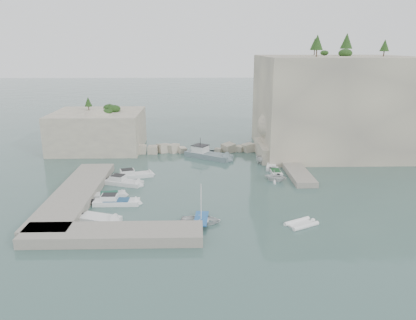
{
  "coord_description": "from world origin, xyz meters",
  "views": [
    {
      "loc": [
        -1.42,
        -49.7,
        18.77
      ],
      "look_at": [
        0.0,
        6.0,
        3.0
      ],
      "focal_mm": 35.0,
      "sensor_mm": 36.0,
      "label": 1
    }
  ],
  "objects_px": {
    "motorboat_a": "(133,177)",
    "motorboat_b": "(124,184)",
    "inflatable_dinghy": "(301,225)",
    "motorboat_d": "(117,204)",
    "tender_east_d": "(268,163)",
    "work_boat": "(208,158)",
    "tender_east_a": "(275,181)",
    "tender_east_b": "(276,174)",
    "motorboat_c": "(110,197)",
    "motorboat_e": "(100,221)",
    "tender_east_c": "(271,168)",
    "rowboat": "(201,223)"
  },
  "relations": [
    {
      "from": "motorboat_a",
      "to": "tender_east_d",
      "type": "xyz_separation_m",
      "value": [
        21.24,
        6.86,
        0.0
      ]
    },
    {
      "from": "motorboat_a",
      "to": "tender_east_a",
      "type": "xyz_separation_m",
      "value": [
        20.65,
        -2.26,
        0.0
      ]
    },
    {
      "from": "rowboat",
      "to": "inflatable_dinghy",
      "type": "height_order",
      "value": "rowboat"
    },
    {
      "from": "inflatable_dinghy",
      "to": "motorboat_c",
      "type": "bearing_deg",
      "value": 130.2
    },
    {
      "from": "motorboat_a",
      "to": "tender_east_c",
      "type": "distance_m",
      "value": 21.67
    },
    {
      "from": "motorboat_c",
      "to": "tender_east_c",
      "type": "height_order",
      "value": "same"
    },
    {
      "from": "motorboat_a",
      "to": "motorboat_b",
      "type": "relative_size",
      "value": 1.05
    },
    {
      "from": "tender_east_c",
      "to": "inflatable_dinghy",
      "type": "bearing_deg",
      "value": -168.82
    },
    {
      "from": "motorboat_b",
      "to": "tender_east_a",
      "type": "relative_size",
      "value": 1.86
    },
    {
      "from": "tender_east_b",
      "to": "work_boat",
      "type": "xyz_separation_m",
      "value": [
        -9.95,
        9.34,
        0.0
      ]
    },
    {
      "from": "tender_east_b",
      "to": "tender_east_d",
      "type": "relative_size",
      "value": 0.93
    },
    {
      "from": "motorboat_a",
      "to": "inflatable_dinghy",
      "type": "distance_m",
      "value": 26.91
    },
    {
      "from": "rowboat",
      "to": "work_boat",
      "type": "bearing_deg",
      "value": 1.63
    },
    {
      "from": "motorboat_d",
      "to": "tender_east_a",
      "type": "height_order",
      "value": "tender_east_a"
    },
    {
      "from": "tender_east_d",
      "to": "motorboat_a",
      "type": "bearing_deg",
      "value": 91.98
    },
    {
      "from": "rowboat",
      "to": "tender_east_a",
      "type": "height_order",
      "value": "tender_east_a"
    },
    {
      "from": "motorboat_e",
      "to": "tender_east_c",
      "type": "bearing_deg",
      "value": 61.54
    },
    {
      "from": "motorboat_e",
      "to": "inflatable_dinghy",
      "type": "bearing_deg",
      "value": 16.2
    },
    {
      "from": "rowboat",
      "to": "tender_east_c",
      "type": "distance_m",
      "value": 23.43
    },
    {
      "from": "tender_east_a",
      "to": "tender_east_b",
      "type": "relative_size",
      "value": 0.75
    },
    {
      "from": "motorboat_d",
      "to": "tender_east_d",
      "type": "relative_size",
      "value": 1.34
    },
    {
      "from": "motorboat_e",
      "to": "rowboat",
      "type": "height_order",
      "value": "rowboat"
    },
    {
      "from": "rowboat",
      "to": "tender_east_d",
      "type": "height_order",
      "value": "tender_east_d"
    },
    {
      "from": "motorboat_a",
      "to": "motorboat_c",
      "type": "height_order",
      "value": "motorboat_a"
    },
    {
      "from": "inflatable_dinghy",
      "to": "tender_east_d",
      "type": "xyz_separation_m",
      "value": [
        0.51,
        24.03,
        0.0
      ]
    },
    {
      "from": "work_boat",
      "to": "motorboat_e",
      "type": "bearing_deg",
      "value": -82.65
    },
    {
      "from": "motorboat_d",
      "to": "work_boat",
      "type": "height_order",
      "value": "work_boat"
    },
    {
      "from": "motorboat_e",
      "to": "motorboat_b",
      "type": "bearing_deg",
      "value": 108.18
    },
    {
      "from": "motorboat_e",
      "to": "tender_east_b",
      "type": "bearing_deg",
      "value": 56.63
    },
    {
      "from": "motorboat_b",
      "to": "tender_east_d",
      "type": "height_order",
      "value": "tender_east_d"
    },
    {
      "from": "tender_east_a",
      "to": "motorboat_e",
      "type": "bearing_deg",
      "value": 142.32
    },
    {
      "from": "work_boat",
      "to": "tender_east_c",
      "type": "bearing_deg",
      "value": 1.23
    },
    {
      "from": "motorboat_e",
      "to": "work_boat",
      "type": "distance_m",
      "value": 28.98
    },
    {
      "from": "tender_east_b",
      "to": "motorboat_e",
      "type": "bearing_deg",
      "value": 125.69
    },
    {
      "from": "motorboat_c",
      "to": "motorboat_e",
      "type": "bearing_deg",
      "value": -98.88
    },
    {
      "from": "inflatable_dinghy",
      "to": "tender_east_b",
      "type": "distance_m",
      "value": 18.29
    },
    {
      "from": "motorboat_d",
      "to": "motorboat_b",
      "type": "bearing_deg",
      "value": 93.75
    },
    {
      "from": "motorboat_e",
      "to": "tender_east_a",
      "type": "relative_size",
      "value": 1.57
    },
    {
      "from": "motorboat_b",
      "to": "tender_east_d",
      "type": "xyz_separation_m",
      "value": [
        22.14,
        10.07,
        0.0
      ]
    },
    {
      "from": "motorboat_c",
      "to": "motorboat_e",
      "type": "relative_size",
      "value": 0.89
    },
    {
      "from": "motorboat_b",
      "to": "motorboat_e",
      "type": "height_order",
      "value": "motorboat_b"
    },
    {
      "from": "tender_east_d",
      "to": "motorboat_c",
      "type": "bearing_deg",
      "value": 107.1
    },
    {
      "from": "motorboat_c",
      "to": "work_boat",
      "type": "bearing_deg",
      "value": 42.02
    },
    {
      "from": "tender_east_a",
      "to": "motorboat_a",
      "type": "bearing_deg",
      "value": 104.88
    },
    {
      "from": "rowboat",
      "to": "inflatable_dinghy",
      "type": "relative_size",
      "value": 1.17
    },
    {
      "from": "motorboat_e",
      "to": "tender_east_c",
      "type": "xyz_separation_m",
      "value": [
        22.61,
        19.82,
        0.0
      ]
    },
    {
      "from": "rowboat",
      "to": "tender_east_c",
      "type": "relative_size",
      "value": 0.98
    },
    {
      "from": "tender_east_a",
      "to": "tender_east_b",
      "type": "bearing_deg",
      "value": 9.34
    },
    {
      "from": "motorboat_d",
      "to": "tender_east_c",
      "type": "height_order",
      "value": "motorboat_d"
    },
    {
      "from": "motorboat_e",
      "to": "motorboat_c",
      "type": "bearing_deg",
      "value": 113.95
    }
  ]
}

